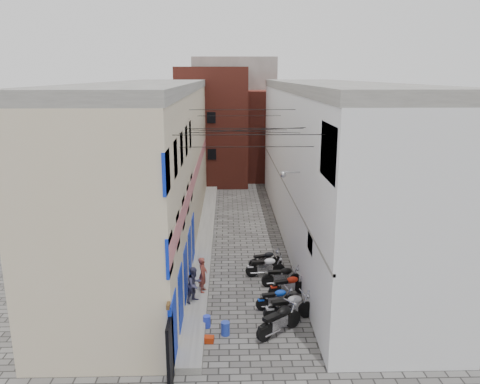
{
  "coord_description": "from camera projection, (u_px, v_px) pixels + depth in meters",
  "views": [
    {
      "loc": [
        -0.72,
        -13.2,
        9.42
      ],
      "look_at": [
        -0.03,
        12.21,
        3.0
      ],
      "focal_mm": 35.0,
      "sensor_mm": 36.0,
      "label": 1
    }
  ],
  "objects": [
    {
      "name": "building_far_brick_left",
      "position": [
        213.0,
        126.0,
        40.98
      ],
      "size": [
        6.0,
        6.0,
        10.0
      ],
      "primitive_type": "cube",
      "color": "maroon",
      "rests_on": "ground"
    },
    {
      "name": "ground",
      "position": [
        251.0,
        374.0,
        15.12
      ],
      "size": [
        90.0,
        90.0,
        0.0
      ],
      "primitive_type": "plane",
      "color": "#4F4C4A",
      "rests_on": "ground"
    },
    {
      "name": "water_jug_far",
      "position": [
        207.0,
        321.0,
        17.88
      ],
      "size": [
        0.33,
        0.33,
        0.46
      ],
      "primitive_type": "cylinder",
      "rotation": [
        0.0,
        0.0,
        -0.12
      ],
      "color": "blue",
      "rests_on": "ground"
    },
    {
      "name": "motorcycle_e",
      "position": [
        282.0,
        275.0,
        21.24
      ],
      "size": [
        1.92,
        0.71,
        1.09
      ],
      "primitive_type": null,
      "rotation": [
        0.0,
        0.0,
        -1.51
      ],
      "color": "black",
      "rests_on": "ground"
    },
    {
      "name": "building_left",
      "position": [
        152.0,
        164.0,
        26.43
      ],
      "size": [
        5.1,
        27.0,
        9.0
      ],
      "color": "beige",
      "rests_on": "ground"
    },
    {
      "name": "motorcycle_f",
      "position": [
        266.0,
        265.0,
        22.31
      ],
      "size": [
        1.95,
        0.71,
        1.11
      ],
      "primitive_type": null,
      "rotation": [
        0.0,
        0.0,
        -1.51
      ],
      "color": "silver",
      "rests_on": "ground"
    },
    {
      "name": "person_b",
      "position": [
        194.0,
        284.0,
        19.25
      ],
      "size": [
        0.91,
        0.93,
        1.51
      ],
      "primitive_type": "imported",
      "rotation": [
        0.0,
        0.0,
        0.86
      ],
      "color": "#3A3956",
      "rests_on": "plinth"
    },
    {
      "name": "far_shopfront",
      "position": [
        236.0,
        175.0,
        39.25
      ],
      "size": [
        2.0,
        0.3,
        2.4
      ],
      "primitive_type": "cube",
      "color": "black",
      "rests_on": "ground"
    },
    {
      "name": "red_crate",
      "position": [
        209.0,
        339.0,
        16.89
      ],
      "size": [
        0.38,
        0.3,
        0.22
      ],
      "primitive_type": "cube",
      "rotation": [
        0.0,
        0.0,
        -0.1
      ],
      "color": "#A72B0B",
      "rests_on": "ground"
    },
    {
      "name": "person_a",
      "position": [
        203.0,
        275.0,
        20.15
      ],
      "size": [
        0.46,
        0.62,
        1.56
      ],
      "primitive_type": "imported",
      "rotation": [
        0.0,
        0.0,
        1.41
      ],
      "color": "brown",
      "rests_on": "plinth"
    },
    {
      "name": "building_far_brick_right",
      "position": [
        267.0,
        134.0,
        43.29
      ],
      "size": [
        5.0,
        6.0,
        8.0
      ],
      "primitive_type": "cube",
      "color": "maroon",
      "rests_on": "ground"
    },
    {
      "name": "motorcycle_b",
      "position": [
        289.0,
        305.0,
        18.34
      ],
      "size": [
        2.19,
        1.1,
        1.22
      ],
      "primitive_type": null,
      "rotation": [
        0.0,
        0.0,
        -1.35
      ],
      "color": "#99989D",
      "rests_on": "ground"
    },
    {
      "name": "building_far_concrete",
      "position": [
        234.0,
        115.0,
        46.72
      ],
      "size": [
        8.0,
        5.0,
        11.0
      ],
      "primitive_type": "cube",
      "color": "slate",
      "rests_on": "ground"
    },
    {
      "name": "motorcycle_g",
      "position": [
        265.0,
        259.0,
        23.27
      ],
      "size": [
        1.83,
        1.04,
        1.01
      ],
      "primitive_type": null,
      "rotation": [
        0.0,
        0.0,
        -1.27
      ],
      "color": "black",
      "rests_on": "ground"
    },
    {
      "name": "plinth",
      "position": [
        205.0,
        236.0,
        27.63
      ],
      "size": [
        0.9,
        26.0,
        0.25
      ],
      "primitive_type": "cube",
      "color": "slate",
      "rests_on": "ground"
    },
    {
      "name": "motorcycle_c",
      "position": [
        276.0,
        297.0,
        19.23
      ],
      "size": [
        1.79,
        0.89,
        0.99
      ],
      "primitive_type": null,
      "rotation": [
        0.0,
        0.0,
        -1.36
      ],
      "color": "#0C38B6",
      "rests_on": "ground"
    },
    {
      "name": "motorcycle_d",
      "position": [
        288.0,
        284.0,
        20.38
      ],
      "size": [
        1.89,
        1.03,
        1.05
      ],
      "primitive_type": null,
      "rotation": [
        0.0,
        0.0,
        -1.3
      ],
      "color": "#B81F0D",
      "rests_on": "ground"
    },
    {
      "name": "building_right",
      "position": [
        327.0,
        163.0,
        26.74
      ],
      "size": [
        5.94,
        26.0,
        9.0
      ],
      "color": "silver",
      "rests_on": "ground"
    },
    {
      "name": "motorcycle_a",
      "position": [
        279.0,
        319.0,
        17.3
      ],
      "size": [
        2.12,
        1.87,
        1.25
      ],
      "primitive_type": null,
      "rotation": [
        0.0,
        0.0,
        -0.91
      ],
      "color": "black",
      "rests_on": "ground"
    },
    {
      "name": "water_jug_near",
      "position": [
        225.0,
        328.0,
        17.34
      ],
      "size": [
        0.37,
        0.37,
        0.52
      ],
      "primitive_type": "cylinder",
      "rotation": [
        0.0,
        0.0,
        0.15
      ],
      "color": "#223BAC",
      "rests_on": "ground"
    },
    {
      "name": "overhead_wires",
      "position": [
        243.0,
        127.0,
        20.78
      ],
      "size": [
        5.8,
        13.02,
        1.32
      ],
      "color": "black",
      "rests_on": "ground"
    }
  ]
}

